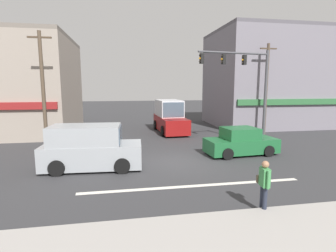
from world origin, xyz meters
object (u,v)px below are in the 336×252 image
utility_pole_near_left (43,88)px  sedan_crossing_leftbound (241,142)px  utility_pole_far_right (266,88)px  van_waiting_far (91,148)px  traffic_light_mast (249,80)px  pedestrian_foreground_with_bag (264,183)px  box_truck_approaching_near (170,118)px

utility_pole_near_left → sedan_crossing_leftbound: (11.59, -3.87, -3.08)m
utility_pole_far_right → van_waiting_far: utility_pole_far_right is taller
utility_pole_far_right → sedan_crossing_leftbound: utility_pole_far_right is taller
utility_pole_far_right → traffic_light_mast: 5.43m
van_waiting_far → traffic_light_mast: bearing=17.7°
utility_pole_far_right → sedan_crossing_leftbound: 8.14m
sedan_crossing_leftbound → pedestrian_foreground_with_bag: bearing=-110.0°
van_waiting_far → pedestrian_foreground_with_bag: van_waiting_far is taller
traffic_light_mast → van_waiting_far: size_ratio=1.32×
utility_pole_far_right → box_truck_approaching_near: (-7.47, 2.54, -2.54)m
utility_pole_near_left → utility_pole_far_right: 16.53m
van_waiting_far → pedestrian_foreground_with_bag: size_ratio=2.81×
utility_pole_far_right → van_waiting_far: bearing=-151.7°
utility_pole_far_right → van_waiting_far: (-13.08, -7.04, -2.79)m
van_waiting_far → sedan_crossing_leftbound: van_waiting_far is taller
box_truck_approaching_near → sedan_crossing_leftbound: (2.65, -8.33, -0.54)m
utility_pole_near_left → traffic_light_mast: (12.81, -2.10, 0.51)m
sedan_crossing_leftbound → van_waiting_far: bearing=-171.4°
box_truck_approaching_near → van_waiting_far: bearing=-120.4°
utility_pole_near_left → van_waiting_far: (3.33, -5.12, -2.79)m
utility_pole_far_right → traffic_light_mast: utility_pole_far_right is taller
traffic_light_mast → pedestrian_foreground_with_bag: (-3.67, -8.53, -3.35)m
van_waiting_far → box_truck_approaching_near: size_ratio=0.83×
pedestrian_foreground_with_bag → utility_pole_far_right: bearing=59.9°
utility_pole_far_right → pedestrian_foreground_with_bag: utility_pole_far_right is taller
van_waiting_far → box_truck_approaching_near: box_truck_approaching_near is taller
utility_pole_near_left → traffic_light_mast: bearing=-9.3°
traffic_light_mast → box_truck_approaching_near: bearing=120.5°
utility_pole_far_right → pedestrian_foreground_with_bag: bearing=-120.1°
box_truck_approaching_near → sedan_crossing_leftbound: 8.76m
van_waiting_far → utility_pole_near_left: bearing=123.1°
utility_pole_near_left → utility_pole_far_right: bearing=6.7°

